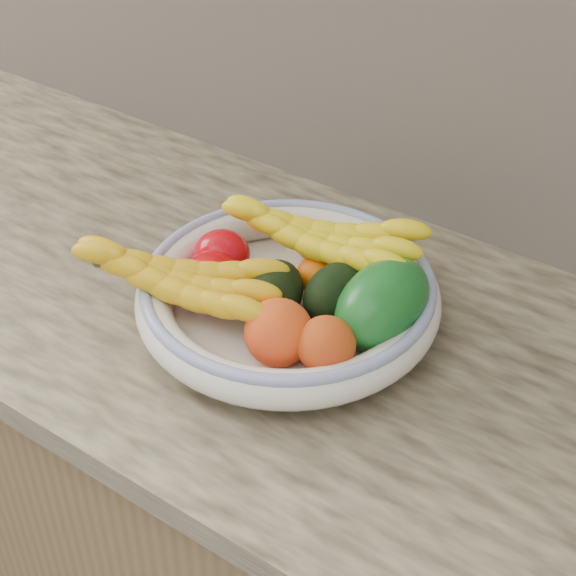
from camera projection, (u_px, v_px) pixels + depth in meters
The scene contains 15 objects.
kitchen_counter at pixel (297, 519), 1.44m from camera, with size 2.44×0.66×1.40m.
fruit_bowl at pixel (288, 295), 1.12m from camera, with size 0.39×0.39×0.08m.
clementine_back_left at pixel (315, 244), 1.20m from camera, with size 0.05×0.05×0.05m, color #DD5C04.
clementine_back_right at pixel (355, 266), 1.16m from camera, with size 0.06×0.06×0.05m, color orange.
clementine_back_mid at pixel (317, 275), 1.15m from camera, with size 0.06×0.06×0.05m, color #E86004.
clementine_extra at pixel (323, 249), 1.19m from camera, with size 0.05×0.05×0.05m, color #F26005.
tomato_left at pixel (222, 256), 1.17m from camera, with size 0.08×0.08×0.07m, color red.
tomato_near_left at pixel (212, 280), 1.13m from camera, with size 0.08×0.08×0.07m, color #C10309.
avocado_center at pixel (274, 293), 1.10m from camera, with size 0.07×0.11×0.07m, color black.
avocado_right at pixel (337, 293), 1.10m from camera, with size 0.07×0.11×0.07m, color black.
green_mango at pixel (383, 304), 1.07m from camera, with size 0.10×0.15×0.11m, color #10581B.
peach_front at pixel (279, 332), 1.04m from camera, with size 0.08×0.08×0.08m, color orange.
peach_right at pixel (326, 345), 1.02m from camera, with size 0.07×0.07×0.07m, color orange.
banana_bunch_back at pixel (319, 242), 1.15m from camera, with size 0.29×0.11×0.08m, color yellow, non-canonical shape.
banana_bunch_front at pixel (177, 283), 1.09m from camera, with size 0.28×0.11×0.08m, color yellow, non-canonical shape.
Camera 1 is at (0.50, 0.94, 1.65)m, focal length 55.00 mm.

